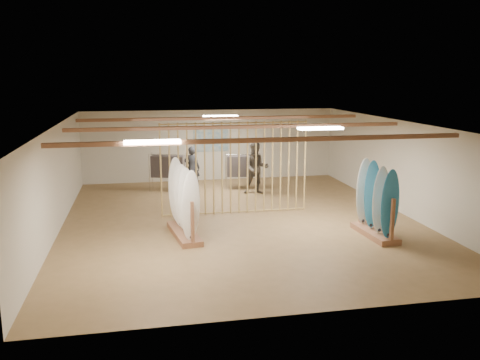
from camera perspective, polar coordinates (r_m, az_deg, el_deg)
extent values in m
plane|color=olive|center=(14.79, 0.00, -4.56)|extent=(12.00, 12.00, 0.00)
plane|color=gray|center=(14.26, 0.00, 6.31)|extent=(12.00, 12.00, 0.00)
plane|color=beige|center=(20.30, -3.29, 3.92)|extent=(12.00, 0.00, 12.00)
plane|color=beige|center=(8.83, 7.62, -6.48)|extent=(12.00, 0.00, 12.00)
plane|color=beige|center=(14.37, -19.96, 0.00)|extent=(0.00, 12.00, 12.00)
plane|color=beige|center=(16.17, 17.66, 1.39)|extent=(0.00, 12.00, 12.00)
cube|color=#9A6546|center=(14.27, 0.00, 5.99)|extent=(9.50, 6.12, 0.10)
cube|color=white|center=(14.27, 0.00, 6.07)|extent=(1.20, 0.35, 0.06)
cylinder|color=tan|center=(14.99, -8.88, 1.03)|extent=(0.05, 0.05, 2.78)
cylinder|color=tan|center=(15.00, -7.89, 1.06)|extent=(0.05, 0.05, 2.78)
cylinder|color=tan|center=(15.02, -6.91, 1.10)|extent=(0.05, 0.05, 2.78)
cylinder|color=tan|center=(15.04, -5.92, 1.14)|extent=(0.05, 0.05, 2.78)
cylinder|color=tan|center=(15.06, -4.94, 1.18)|extent=(0.05, 0.05, 2.78)
cylinder|color=tan|center=(15.09, -3.97, 1.21)|extent=(0.05, 0.05, 2.78)
cylinder|color=tan|center=(15.13, -2.99, 1.25)|extent=(0.05, 0.05, 2.78)
cylinder|color=tan|center=(15.17, -2.03, 1.28)|extent=(0.05, 0.05, 2.78)
cylinder|color=tan|center=(15.21, -1.06, 1.32)|extent=(0.05, 0.05, 2.78)
cylinder|color=tan|center=(15.25, -0.11, 1.35)|extent=(0.05, 0.05, 2.78)
cylinder|color=tan|center=(15.31, 0.85, 1.39)|extent=(0.05, 0.05, 2.78)
cylinder|color=tan|center=(15.36, 1.79, 1.42)|extent=(0.05, 0.05, 2.78)
cylinder|color=tan|center=(15.42, 2.73, 1.45)|extent=(0.05, 0.05, 2.78)
cylinder|color=tan|center=(15.48, 3.66, 1.48)|extent=(0.05, 0.05, 2.78)
cylinder|color=tan|center=(15.55, 4.58, 1.51)|extent=(0.05, 0.05, 2.78)
cylinder|color=tan|center=(15.62, 5.50, 1.54)|extent=(0.05, 0.05, 2.78)
cylinder|color=tan|center=(15.70, 6.40, 1.57)|extent=(0.05, 0.05, 2.78)
cylinder|color=tan|center=(15.78, 7.30, 1.60)|extent=(0.05, 0.05, 2.78)
cube|color=teal|center=(20.26, -3.29, 4.47)|extent=(1.40, 0.03, 0.90)
cube|color=#9A6546|center=(13.44, -6.29, -5.98)|extent=(0.80, 2.08, 0.14)
cylinder|color=black|center=(13.20, -6.37, -2.29)|extent=(0.27, 1.96, 0.01)
ellipsoid|color=white|center=(12.41, -5.56, -2.82)|extent=(0.47, 0.12, 1.79)
ellipsoid|color=white|center=(12.80, -5.99, -2.39)|extent=(0.47, 0.12, 1.79)
ellipsoid|color=white|center=(13.18, -6.38, -1.98)|extent=(0.47, 0.12, 1.79)
ellipsoid|color=white|center=(13.57, -6.76, -1.59)|extent=(0.47, 0.12, 1.79)
ellipsoid|color=white|center=(13.96, -7.11, -1.23)|extent=(0.47, 0.12, 1.79)
cube|color=#9A6546|center=(13.84, 14.87, -5.79)|extent=(0.64, 1.74, 0.15)
cylinder|color=black|center=(13.60, 15.08, -2.08)|extent=(0.11, 1.66, 0.01)
ellipsoid|color=#2D8CD1|center=(13.03, 16.50, -2.41)|extent=(0.48, 0.09, 1.84)
ellipsoid|color=silver|center=(13.39, 15.55, -1.98)|extent=(0.48, 0.09, 1.84)
ellipsoid|color=#2D8CD1|center=(13.76, 14.65, -1.57)|extent=(0.48, 0.09, 1.84)
ellipsoid|color=silver|center=(14.14, 13.79, -1.18)|extent=(0.48, 0.09, 1.84)
cylinder|color=silver|center=(18.47, -8.16, 2.82)|extent=(1.22, 0.46, 0.03)
cube|color=black|center=(18.54, -8.12, 1.50)|extent=(1.23, 0.70, 0.78)
cylinder|color=silver|center=(18.58, -8.10, 0.87)|extent=(0.03, 0.03, 1.38)
cylinder|color=silver|center=(18.53, 0.33, 2.86)|extent=(1.24, 0.20, 0.03)
cube|color=black|center=(18.60, 0.33, 1.57)|extent=(1.19, 0.47, 0.76)
cylinder|color=silver|center=(18.64, 0.33, 0.96)|extent=(0.03, 0.03, 1.34)
imported|color=black|center=(18.70, -5.41, 1.69)|extent=(0.78, 0.66, 1.82)
imported|color=#3C362E|center=(17.91, 1.83, 1.73)|extent=(1.11, 0.93, 2.08)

